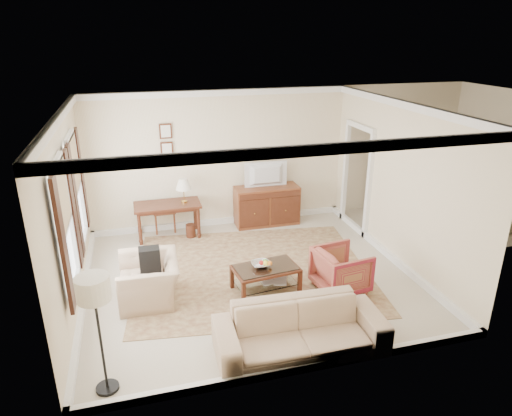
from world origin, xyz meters
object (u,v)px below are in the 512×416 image
tv (267,167)px  sofa (301,322)px  sideboard (267,205)px  club_armchair (148,273)px  writing_desk (168,209)px  coffee_table (266,272)px  striped_armchair (341,268)px

tv → sofa: size_ratio=0.40×
sideboard → sofa: (-0.81, -4.27, 0.01)m
tv → club_armchair: 3.70m
tv → sofa: (-0.81, -4.25, -0.86)m
sideboard → sofa: 4.34m
club_armchair → sofa: size_ratio=0.47×
writing_desk → sofa: sofa is taller
coffee_table → sideboard: bearing=73.1°
club_armchair → tv: bearing=134.6°
writing_desk → club_armchair: (-0.51, -2.32, -0.15)m
writing_desk → sofa: size_ratio=0.59×
writing_desk → striped_armchair: bearing=-48.6°
sideboard → coffee_table: sideboard is taller
sideboard → striped_armchair: 3.01m
sideboard → tv: 0.87m
striped_armchair → sofa: size_ratio=0.35×
sideboard → club_armchair: bearing=-137.2°
sideboard → sofa: size_ratio=0.62×
writing_desk → sideboard: (2.14, 0.13, -0.19)m
writing_desk → coffee_table: 2.90m
coffee_table → striped_armchair: size_ratio=1.39×
coffee_table → sofa: bearing=-89.7°
tv → coffee_table: size_ratio=0.81×
writing_desk → striped_armchair: (2.52, -2.85, -0.22)m
tv → sofa: tv is taller
sideboard → tv: bearing=-90.0°
club_armchair → sofa: 2.58m
sideboard → writing_desk: bearing=-176.4°
striped_armchair → club_armchair: (-3.03, 0.53, 0.06)m
coffee_table → sofa: 1.58m
writing_desk → sideboard: size_ratio=0.96×
writing_desk → coffee_table: size_ratio=1.21×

